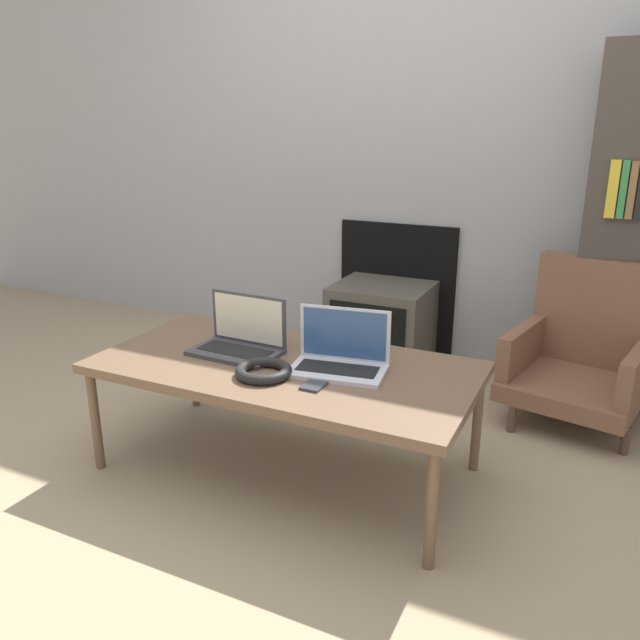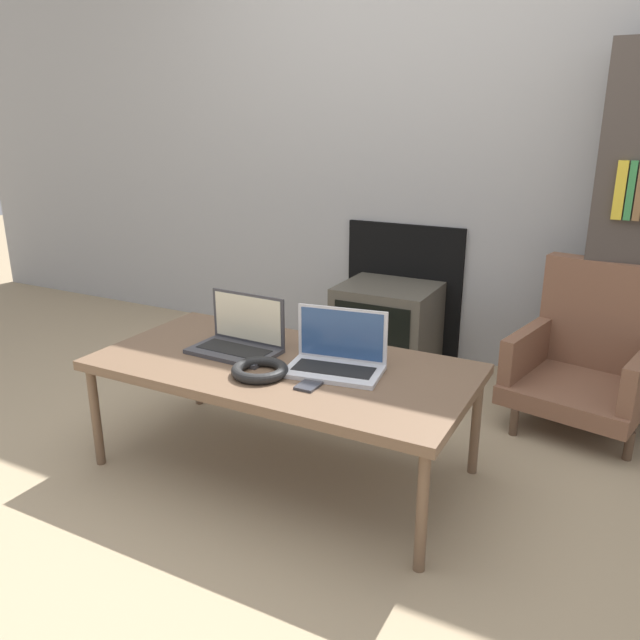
{
  "view_description": "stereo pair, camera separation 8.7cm",
  "coord_description": "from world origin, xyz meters",
  "px_view_note": "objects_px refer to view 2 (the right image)",
  "views": [
    {
      "loc": [
        1.04,
        -1.66,
        1.29
      ],
      "look_at": [
        0.0,
        0.5,
        0.52
      ],
      "focal_mm": 35.0,
      "sensor_mm": 36.0,
      "label": 1
    },
    {
      "loc": [
        1.12,
        -1.62,
        1.29
      ],
      "look_at": [
        0.0,
        0.5,
        0.52
      ],
      "focal_mm": 35.0,
      "sensor_mm": 36.0,
      "label": 2
    }
  ],
  "objects_px": {
    "headphones": "(260,370)",
    "armchair": "(590,353)",
    "laptop_left": "(239,338)",
    "tv": "(387,325)",
    "phone": "(312,383)",
    "laptop_right": "(337,357)"
  },
  "relations": [
    {
      "from": "laptop_right",
      "to": "phone",
      "type": "distance_m",
      "value": 0.16
    },
    {
      "from": "phone",
      "to": "armchair",
      "type": "height_order",
      "value": "armchair"
    },
    {
      "from": "laptop_right",
      "to": "tv",
      "type": "distance_m",
      "value": 1.23
    },
    {
      "from": "laptop_left",
      "to": "tv",
      "type": "bearing_deg",
      "value": 84.73
    },
    {
      "from": "headphones",
      "to": "phone",
      "type": "xyz_separation_m",
      "value": [
        0.2,
        0.02,
        -0.01
      ]
    },
    {
      "from": "laptop_left",
      "to": "headphones",
      "type": "height_order",
      "value": "laptop_left"
    },
    {
      "from": "laptop_right",
      "to": "tv",
      "type": "xyz_separation_m",
      "value": [
        -0.27,
        1.17,
        -0.27
      ]
    },
    {
      "from": "laptop_left",
      "to": "tv",
      "type": "height_order",
      "value": "laptop_left"
    },
    {
      "from": "laptop_left",
      "to": "phone",
      "type": "bearing_deg",
      "value": -18.85
    },
    {
      "from": "headphones",
      "to": "tv",
      "type": "distance_m",
      "value": 1.36
    },
    {
      "from": "phone",
      "to": "tv",
      "type": "height_order",
      "value": "phone"
    },
    {
      "from": "laptop_left",
      "to": "laptop_right",
      "type": "height_order",
      "value": "same"
    },
    {
      "from": "laptop_left",
      "to": "headphones",
      "type": "relative_size",
      "value": 1.71
    },
    {
      "from": "phone",
      "to": "tv",
      "type": "bearing_deg",
      "value": 100.74
    },
    {
      "from": "laptop_right",
      "to": "headphones",
      "type": "xyz_separation_m",
      "value": [
        -0.22,
        -0.17,
        -0.03
      ]
    },
    {
      "from": "headphones",
      "to": "armchair",
      "type": "distance_m",
      "value": 1.53
    },
    {
      "from": "tv",
      "to": "armchair",
      "type": "xyz_separation_m",
      "value": [
        1.04,
        -0.18,
        0.08
      ]
    },
    {
      "from": "laptop_right",
      "to": "tv",
      "type": "height_order",
      "value": "laptop_right"
    },
    {
      "from": "headphones",
      "to": "laptop_left",
      "type": "bearing_deg",
      "value": 139.86
    },
    {
      "from": "laptop_left",
      "to": "laptop_right",
      "type": "relative_size",
      "value": 0.95
    },
    {
      "from": "laptop_left",
      "to": "laptop_right",
      "type": "bearing_deg",
      "value": 2.09
    },
    {
      "from": "headphones",
      "to": "armchair",
      "type": "bearing_deg",
      "value": 49.5
    }
  ]
}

